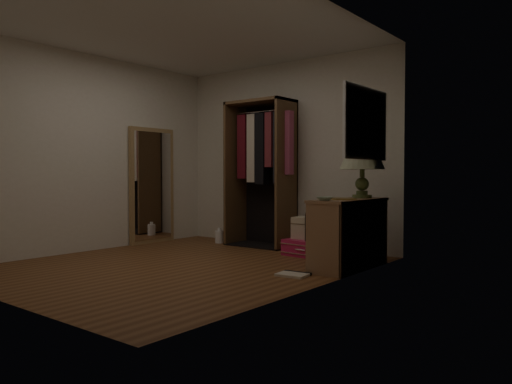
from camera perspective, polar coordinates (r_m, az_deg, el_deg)
ground at (r=5.69m, az=-8.42°, el=-8.28°), size 4.00×4.00×0.00m
room_walls at (r=5.59m, az=-7.64°, el=6.98°), size 3.52×4.02×2.60m
console_bookshelf at (r=5.52m, az=10.69°, el=-4.47°), size 0.42×1.12×0.75m
open_wardrobe at (r=7.06m, az=0.82°, el=3.60°), size 1.03×0.50×2.05m
floor_mirror at (r=7.54m, az=-11.80°, el=0.72°), size 0.06×0.80×1.70m
pink_suitcase at (r=6.29m, az=6.44°, el=-6.36°), size 0.70×0.54×0.20m
train_case at (r=6.34m, az=6.17°, el=-4.10°), size 0.43×0.31×0.29m
black_bag at (r=6.12m, az=7.74°, el=-3.63°), size 0.39×0.27×0.42m
table_lamp at (r=5.74m, az=12.05°, el=3.93°), size 0.61×0.61×0.63m
brass_tray at (r=5.35m, az=9.91°, el=-0.76°), size 0.33×0.33×0.02m
ceramic_bowl at (r=5.11m, az=7.85°, el=-0.76°), size 0.18×0.18×0.04m
white_jug at (r=7.43m, az=-4.20°, el=-5.10°), size 0.14×0.14×0.22m
floor_book at (r=5.08m, az=4.34°, el=-9.36°), size 0.32×0.27×0.03m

